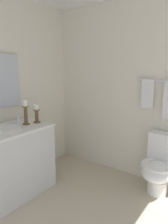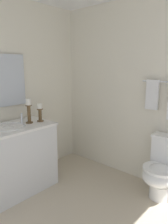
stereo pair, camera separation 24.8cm
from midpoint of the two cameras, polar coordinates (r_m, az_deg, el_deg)
The scene contains 8 objects.
wall_back at distance 2.99m, azimuth 19.59°, elevation 4.59°, with size 2.91×0.04×2.45m, color silver.
vanity_cabinet at distance 2.85m, azimuth -16.40°, elevation -12.19°, with size 0.58×1.09×0.86m.
sink_basin at distance 2.72m, azimuth -16.87°, elevation -4.65°, with size 0.40×0.40×0.24m.
candle_holder_tall at distance 2.86m, azimuth -9.17°, elevation -0.05°, with size 0.09×0.09×0.24m.
candle_holder_short at distance 2.80m, azimuth -11.98°, elevation 0.45°, with size 0.09×0.09×0.32m.
toilet at distance 2.86m, azimuth 22.32°, elevation -13.97°, with size 0.39×0.54×0.75m.
towel_bar at distance 2.85m, azimuth 23.07°, elevation 7.36°, with size 0.02×0.02×0.58m, color silver.
towel_near_vanity at distance 2.90m, azimuth 19.96°, elevation 4.31°, with size 0.16×0.03×0.38m, color white.
Camera 2 is at (1.20, -1.19, 1.58)m, focal length 34.53 mm.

